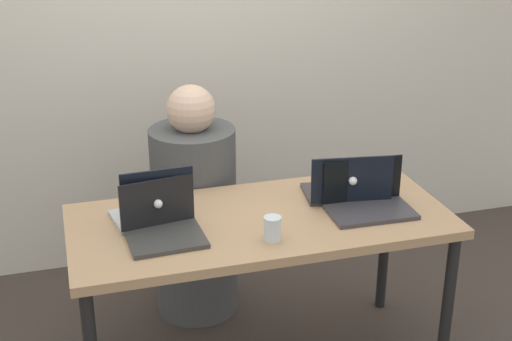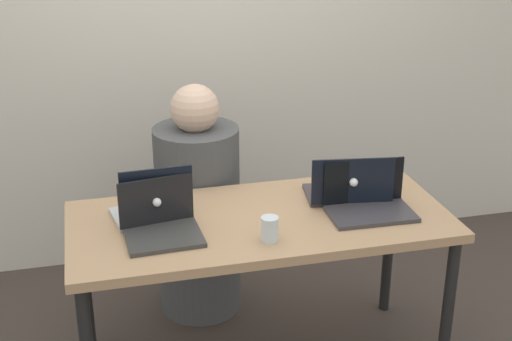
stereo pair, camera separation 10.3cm
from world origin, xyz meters
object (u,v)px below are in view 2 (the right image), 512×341
Objects in this scene: laptop_back_right at (348,189)px; water_glass_center at (270,231)px; laptop_front_left at (161,221)px; person_at_center at (198,214)px; laptop_front_right at (368,202)px; laptop_back_left at (152,209)px.

laptop_back_right is 3.84× the size of water_glass_center.
laptop_front_left is 0.79× the size of laptop_back_right.
person_at_center is 0.92m from laptop_front_right.
laptop_front_left is 0.86m from laptop_front_right.
laptop_front_right is (0.86, -0.02, -0.01)m from laptop_front_left.
laptop_front_left is 3.05× the size of water_glass_center.
water_glass_center is (-0.43, -0.29, -0.00)m from laptop_back_right.
water_glass_center is at bearing -25.06° from laptop_front_left.
laptop_back_left is 0.13m from laptop_front_left.
person_at_center is 3.30× the size of laptop_front_right.
person_at_center is 3.53× the size of laptop_back_left.
laptop_back_left is 0.85m from laptop_back_right.
laptop_front_right is at bearing 112.57° from laptop_back_right.
laptop_back_left is at bearing 96.51° from laptop_front_left.
laptop_front_right is (0.62, -0.63, 0.27)m from person_at_center.
water_glass_center is at bearing 41.92° from laptop_back_right.
water_glass_center is (0.15, -0.77, 0.27)m from person_at_center.
laptop_front_right reaches higher than water_glass_center.
laptop_front_left is at bearing 79.00° from person_at_center.
laptop_back_left is (-0.26, -0.48, 0.28)m from person_at_center.
laptop_back_right is at bearing 170.54° from laptop_back_left.
water_glass_center is (0.40, -0.16, -0.01)m from laptop_front_left.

